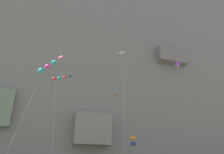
# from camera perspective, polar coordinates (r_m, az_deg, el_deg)

# --- Properties ---
(cliff_face) EXTENTS (180.00, 24.50, 79.08)m
(cliff_face) POSITION_cam_1_polar(r_m,az_deg,el_deg) (76.60, -6.55, 4.45)
(cliff_face) COLOR slate
(cliff_face) RESTS_ON ground
(kite_box_upper_left) EXTENTS (2.66, 2.11, 10.96)m
(kite_box_upper_left) POSITION_cam_1_polar(r_m,az_deg,el_deg) (53.22, 5.65, -16.57)
(kite_box_upper_left) COLOR orange
(kite_box_upper_left) RESTS_ON ground
(kite_diamond_upper_mid) EXTENTS (2.50, 4.65, 27.67)m
(kite_diamond_upper_mid) POSITION_cam_1_polar(r_m,az_deg,el_deg) (52.67, 17.39, 1.88)
(kite_diamond_upper_mid) COLOR purple
(kite_diamond_upper_mid) RESTS_ON ground
(kite_windsock_mid_center) EXTENTS (3.30, 4.14, 18.04)m
(kite_windsock_mid_center) POSITION_cam_1_polar(r_m,az_deg,el_deg) (37.45, -13.95, -0.34)
(kite_windsock_mid_center) COLOR red
(kite_windsock_mid_center) RESTS_ON ground
(kite_delta_far_left) EXTENTS (1.56, 2.53, 23.66)m
(kite_delta_far_left) POSITION_cam_1_polar(r_m,az_deg,el_deg) (41.14, 2.83, 4.25)
(kite_delta_far_left) COLOR white
(kite_delta_far_left) RESTS_ON ground
(kite_delta_low_center) EXTENTS (1.18, 2.92, 19.54)m
(kite_delta_low_center) POSITION_cam_1_polar(r_m,az_deg,el_deg) (50.89, 1.28, -6.56)
(kite_delta_low_center) COLOR orange
(kite_delta_low_center) RESTS_ON ground
(kite_windsock_high_center) EXTENTS (5.16, 4.51, 14.96)m
(kite_windsock_high_center) POSITION_cam_1_polar(r_m,az_deg,el_deg) (26.56, -16.91, 2.58)
(kite_windsock_high_center) COLOR teal
(kite_windsock_high_center) RESTS_ON ground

